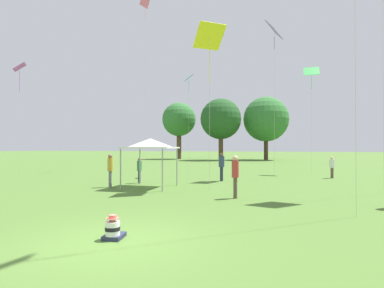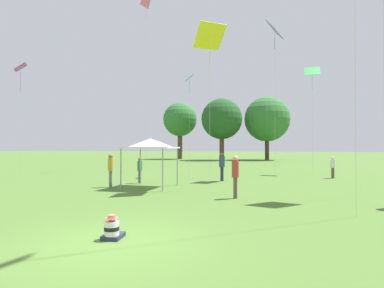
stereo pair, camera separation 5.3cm
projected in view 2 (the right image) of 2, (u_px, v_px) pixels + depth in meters
ground_plane at (114, 242)px, 6.94m from camera, size 300.00×300.00×0.00m
seated_toddler at (112, 229)px, 7.17m from camera, size 0.51×0.60×0.59m
person_standing_0 at (222, 164)px, 19.52m from camera, size 0.53×0.53×1.85m
person_standing_1 at (111, 167)px, 16.50m from camera, size 0.41×0.41×1.82m
person_standing_3 at (333, 166)px, 21.25m from camera, size 0.48×0.48×1.53m
person_standing_4 at (140, 168)px, 18.41m from camera, size 0.32×0.32×1.55m
person_standing_5 at (235, 172)px, 12.89m from camera, size 0.37×0.37×1.84m
canopy_tent at (150, 144)px, 16.37m from camera, size 2.69×2.69×2.69m
kite_1 at (189, 82)px, 22.85m from camera, size 0.89×0.95×7.77m
kite_2 at (312, 73)px, 25.07m from camera, size 1.25×0.93×9.04m
kite_3 at (210, 38)px, 15.66m from camera, size 1.84×1.78×8.53m
kite_4 at (146, 7)px, 29.66m from camera, size 0.74×1.24×17.29m
kite_7 at (21, 71)px, 21.25m from camera, size 1.15×1.18×8.19m
kite_8 at (275, 32)px, 20.95m from camera, size 1.22×1.59×11.03m
distant_tree_0 at (180, 120)px, 56.31m from camera, size 6.33×6.33×10.63m
distant_tree_1 at (222, 119)px, 51.22m from camera, size 6.99×6.99×10.57m
distant_tree_2 at (267, 119)px, 52.18m from camera, size 7.83×7.83×11.04m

